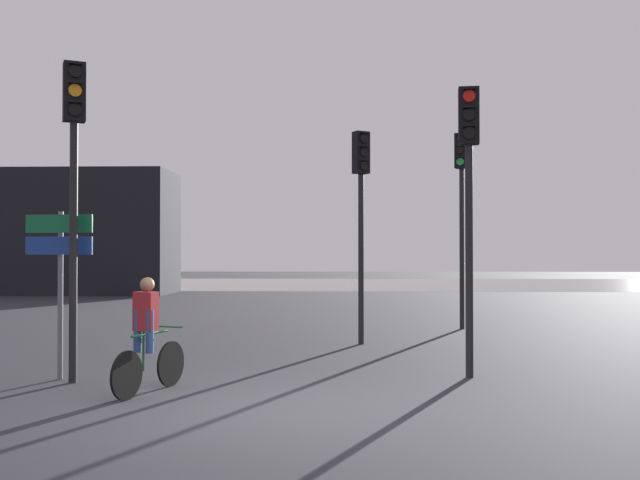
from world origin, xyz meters
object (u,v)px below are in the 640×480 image
object	(u,v)px
traffic_light_near_left	(74,161)
direction_sign_post	(60,263)
distant_building	(63,232)
traffic_light_near_right	(469,176)
traffic_light_center	(361,197)
traffic_light_far_right	(462,194)
cyclist	(147,335)

from	to	relation	value
traffic_light_near_left	direction_sign_post	size ratio (longest dim) A/B	1.86
distant_building	traffic_light_near_right	size ratio (longest dim) A/B	2.24
traffic_light_center	distant_building	bearing A→B (deg)	-80.88
traffic_light_far_right	direction_sign_post	size ratio (longest dim) A/B	1.92
traffic_light_near_right	cyclist	xyz separation A→B (m)	(-4.71, -1.43, -2.35)
traffic_light_near_right	traffic_light_near_left	bearing A→B (deg)	12.96
traffic_light_near_left	cyclist	world-z (taller)	traffic_light_near_left
traffic_light_near_left	traffic_light_center	xyz separation A→B (m)	(4.46, 4.60, -0.19)
distant_building	cyclist	bearing A→B (deg)	-65.74
traffic_light_far_right	cyclist	distance (m)	10.56
direction_sign_post	cyclist	distance (m)	2.18
direction_sign_post	traffic_light_near_right	bearing A→B (deg)	-169.54
traffic_light_near_left	cyclist	bearing A→B (deg)	123.56
traffic_light_center	direction_sign_post	size ratio (longest dim) A/B	1.75
traffic_light_near_right	cyclist	size ratio (longest dim) A/B	2.81
traffic_light_near_left	direction_sign_post	bearing A→B (deg)	-64.36
traffic_light_center	cyclist	world-z (taller)	traffic_light_center
traffic_light_center	direction_sign_post	world-z (taller)	traffic_light_center
traffic_light_far_right	direction_sign_post	distance (m)	10.62
traffic_light_near_right	direction_sign_post	world-z (taller)	traffic_light_near_right
distant_building	traffic_light_near_left	xyz separation A→B (m)	(9.07, -22.33, 0.49)
distant_building	traffic_light_near_left	size ratio (longest dim) A/B	2.11
traffic_light_center	cyclist	xyz separation A→B (m)	(-3.11, -5.39, -2.33)
traffic_light_near_left	traffic_light_center	world-z (taller)	traffic_light_near_left
traffic_light_near_right	direction_sign_post	distance (m)	6.53
traffic_light_center	traffic_light_near_right	size ratio (longest dim) A/B	0.99
distant_building	traffic_light_center	size ratio (longest dim) A/B	2.25
distant_building	traffic_light_far_right	bearing A→B (deg)	-42.18
direction_sign_post	traffic_light_near_left	bearing A→B (deg)	148.74
traffic_light_near_left	cyclist	xyz separation A→B (m)	(1.35, -0.79, -2.53)
traffic_light_center	direction_sign_post	xyz separation A→B (m)	(-4.77, -4.36, -1.36)
distant_building	traffic_light_near_left	bearing A→B (deg)	-67.89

